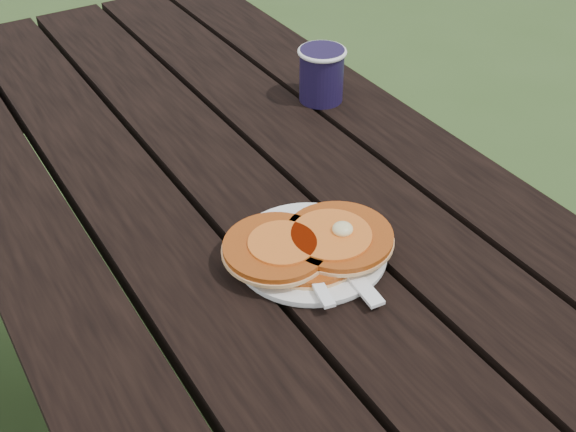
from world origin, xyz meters
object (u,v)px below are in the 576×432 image
pancake_stack (310,244)px  coffee_cup (322,71)px  plate (310,252)px  picnic_table (273,390)px

pancake_stack → coffee_cup: 0.44m
plate → coffee_cup: 0.43m
picnic_table → coffee_cup: coffee_cup is taller
plate → pancake_stack: 0.02m
pancake_stack → picnic_table: bearing=89.5°
picnic_table → plate: 0.40m
picnic_table → plate: size_ratio=9.04×
plate → coffee_cup: coffee_cup is taller
pancake_stack → coffee_cup: (0.26, 0.35, 0.03)m
picnic_table → pancake_stack: 0.42m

